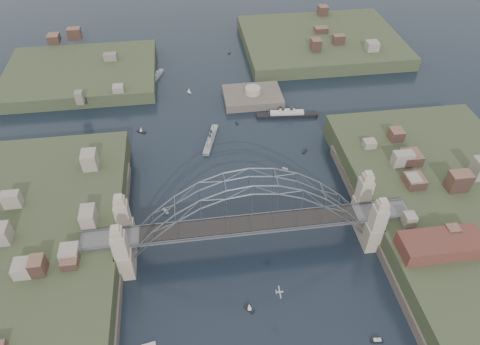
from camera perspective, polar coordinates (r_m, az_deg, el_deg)
name	(u,v)px	position (r m, az deg, el deg)	size (l,w,h in m)	color
ground	(249,245)	(119.28, 1.19, -9.33)	(500.00, 500.00, 0.00)	black
bridge	(250,214)	(109.95, 1.28, -5.31)	(84.00, 13.80, 24.60)	#545356
shore_west	(23,265)	(125.33, -26.18, -10.61)	(50.50, 90.00, 12.00)	#313B23
shore_east	(454,218)	(136.37, 25.87, -5.33)	(50.50, 90.00, 12.00)	#313B23
headland_nw	(82,78)	(197.00, -19.66, 11.37)	(60.00, 45.00, 9.00)	#313B23
headland_ne	(320,46)	(214.87, 10.31, 15.79)	(70.00, 55.00, 9.50)	#313B23
fort_island	(252,101)	(173.09, 1.61, 9.23)	(22.00, 16.00, 9.40)	#4C433B
wharf_shed	(441,245)	(116.82, 24.51, -8.45)	(20.00, 8.00, 4.00)	#592D26
finger_pier	(437,321)	(115.14, 24.07, -17.07)	(4.00, 22.00, 1.40)	#545356
naval_cruiser_near	(211,139)	(151.63, -3.80, 4.31)	(6.66, 16.32, 4.91)	gray
naval_cruiser_far	(155,78)	(188.78, -10.93, 11.85)	(7.69, 14.42, 5.00)	gray
ocean_liner	(287,115)	(163.98, 6.05, 7.43)	(22.42, 4.87, 5.46)	black
aeroplane	(279,292)	(101.49, 5.03, -15.09)	(1.72, 3.25, 0.47)	#A1A3A7
small_boat_a	(165,211)	(128.78, -9.58, -4.92)	(2.08, 2.77, 1.43)	#BBBBB6
small_boat_b	(285,169)	(141.12, 5.83, 0.49)	(1.85, 1.53, 0.45)	#BBBBB6
small_boat_c	(249,307)	(107.69, 1.20, -16.97)	(2.38, 2.72, 2.38)	#BBBBB6
small_boat_d	(305,151)	(148.73, 8.31, 2.74)	(2.09, 2.52, 0.45)	#BBBBB6
small_boat_e	(141,130)	(159.21, -12.62, 5.32)	(3.35, 2.71, 2.38)	#BBBBB6
small_boat_f	(237,123)	(159.81, -0.40, 6.36)	(0.92, 1.84, 0.45)	#BBBBB6
small_boat_g	(377,340)	(108.58, 17.23, -19.95)	(2.79, 1.20, 1.43)	#BBBBB6
small_boat_h	(189,91)	(177.79, -6.59, 10.40)	(1.83, 2.09, 2.38)	#BBBBB6
small_boat_i	(354,193)	(136.62, 14.50, -2.52)	(2.87, 1.58, 1.43)	#BBBBB6
small_boat_k	(229,53)	(206.30, -1.40, 15.11)	(1.39, 2.00, 0.45)	#BBBBB6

